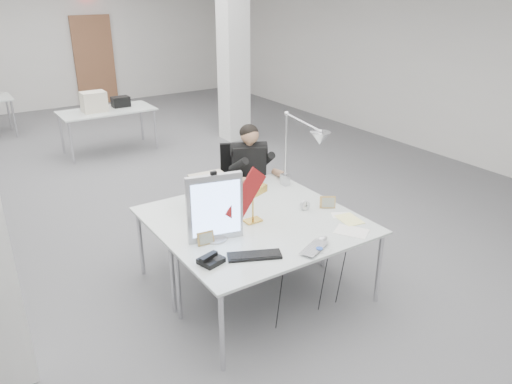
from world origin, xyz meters
TOP-DOWN VIEW (x-y plane):
  - room_shell at (0.04, 0.13)m, footprint 10.04×14.04m
  - desk_main at (0.00, -2.50)m, footprint 1.80×0.90m
  - desk_second at (0.00, -1.60)m, footprint 1.80×0.90m
  - bg_desk_a at (0.20, 3.00)m, footprint 1.60×0.80m
  - office_chair at (0.62, -0.95)m, footprint 0.64×0.64m
  - seated_person at (0.62, -1.00)m, footprint 0.62×0.67m
  - monitor at (-0.50, -2.20)m, footprint 0.48×0.16m
  - pennant at (-0.21, -2.24)m, footprint 0.45×0.07m
  - keyboard at (-0.38, -2.64)m, footprint 0.46×0.32m
  - laptop at (0.12, -2.86)m, footprint 0.37×0.32m
  - mouse at (0.27, -2.72)m, footprint 0.09×0.06m
  - bankers_lamp at (-0.04, -2.08)m, footprint 0.29×0.19m
  - desk_phone at (-0.72, -2.53)m, footprint 0.22×0.20m
  - picture_frame_left at (-0.61, -2.23)m, footprint 0.15×0.05m
  - picture_frame_right at (0.74, -2.24)m, footprint 0.15×0.12m
  - desk_clock at (0.53, -2.15)m, footprint 0.11×0.06m
  - paper_stack_a at (0.59, -2.75)m, footprint 0.32×0.35m
  - paper_stack_b at (0.74, -2.56)m, footprint 0.22×0.28m
  - paper_stack_c at (0.74, -2.44)m, footprint 0.22×0.20m
  - beige_monitor at (-0.22, -1.60)m, footprint 0.37×0.35m
  - architect_lamp at (0.75, -1.76)m, footprint 0.41×0.70m

SIDE VIEW (x-z plane):
  - office_chair at x=0.62m, z-range 0.00..0.98m
  - desk_main at x=0.00m, z-range 0.73..0.75m
  - desk_second at x=0.00m, z-range 0.73..0.75m
  - bg_desk_a at x=0.20m, z-range 0.73..0.75m
  - paper_stack_c at x=0.74m, z-range 0.76..0.76m
  - paper_stack_a at x=0.59m, z-range 0.76..0.76m
  - paper_stack_b at x=0.74m, z-range 0.76..0.76m
  - keyboard at x=-0.38m, z-range 0.76..0.78m
  - laptop at x=0.12m, z-range 0.76..0.78m
  - mouse at x=0.27m, z-range 0.75..0.79m
  - desk_phone at x=-0.72m, z-range 0.76..0.80m
  - desk_clock at x=0.53m, z-range 0.75..0.86m
  - picture_frame_left at x=-0.61m, z-range 0.75..0.87m
  - picture_frame_right at x=0.74m, z-range 0.75..0.88m
  - seated_person at x=0.62m, z-range 0.50..1.30m
  - bankers_lamp at x=-0.04m, z-range 0.76..1.06m
  - beige_monitor at x=-0.22m, z-range 0.76..1.08m
  - monitor at x=-0.50m, z-range 0.76..1.36m
  - pennant at x=-0.21m, z-range 0.87..1.36m
  - architect_lamp at x=0.75m, z-range 0.75..1.61m
  - room_shell at x=0.04m, z-range 0.07..3.31m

